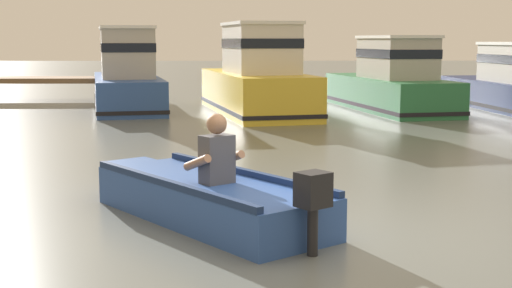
{
  "coord_description": "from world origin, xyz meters",
  "views": [
    {
      "loc": [
        -0.8,
        -6.99,
        1.97
      ],
      "look_at": [
        -0.56,
        2.6,
        0.55
      ],
      "focal_mm": 49.74,
      "sensor_mm": 36.0,
      "label": 1
    }
  ],
  "objects_px": {
    "rowboat_with_person": "(206,197)",
    "moored_boat_blue": "(127,79)",
    "moored_boat_yellow": "(257,80)",
    "moored_boat_green": "(391,83)"
  },
  "relations": [
    {
      "from": "moored_boat_blue",
      "to": "moored_boat_green",
      "type": "height_order",
      "value": "moored_boat_blue"
    },
    {
      "from": "moored_boat_yellow",
      "to": "moored_boat_green",
      "type": "distance_m",
      "value": 3.87
    },
    {
      "from": "moored_boat_yellow",
      "to": "moored_boat_green",
      "type": "bearing_deg",
      "value": 12.96
    },
    {
      "from": "rowboat_with_person",
      "to": "moored_boat_yellow",
      "type": "xyz_separation_m",
      "value": [
        0.87,
        11.24,
        0.65
      ]
    },
    {
      "from": "rowboat_with_person",
      "to": "moored_boat_blue",
      "type": "distance_m",
      "value": 13.08
    },
    {
      "from": "moored_boat_blue",
      "to": "moored_boat_green",
      "type": "distance_m",
      "value": 7.49
    },
    {
      "from": "moored_boat_yellow",
      "to": "moored_boat_blue",
      "type": "bearing_deg",
      "value": 157.71
    },
    {
      "from": "rowboat_with_person",
      "to": "moored_boat_green",
      "type": "height_order",
      "value": "moored_boat_green"
    },
    {
      "from": "rowboat_with_person",
      "to": "moored_boat_blue",
      "type": "relative_size",
      "value": 0.51
    },
    {
      "from": "rowboat_with_person",
      "to": "moored_boat_yellow",
      "type": "height_order",
      "value": "moored_boat_yellow"
    }
  ]
}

